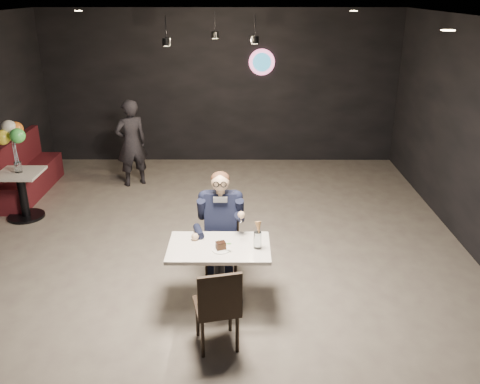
{
  "coord_description": "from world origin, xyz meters",
  "views": [
    {
      "loc": [
        0.43,
        -5.59,
        3.34
      ],
      "look_at": [
        0.4,
        -0.13,
        1.14
      ],
      "focal_mm": 38.0,
      "sensor_mm": 36.0,
      "label": 1
    }
  ],
  "objects_px": {
    "chair_near": "(216,305)",
    "passerby": "(131,143)",
    "booth_bench": "(28,167)",
    "side_table": "(23,194)",
    "chair_far": "(221,246)",
    "seated_man": "(221,226)",
    "sundae_glass": "(258,240)",
    "balloon_vase": "(18,167)",
    "main_table": "(219,276)"
  },
  "relations": [
    {
      "from": "sundae_glass",
      "to": "booth_bench",
      "type": "bearing_deg",
      "value": 138.58
    },
    {
      "from": "main_table",
      "to": "sundae_glass",
      "type": "height_order",
      "value": "sundae_glass"
    },
    {
      "from": "chair_near",
      "to": "booth_bench",
      "type": "distance_m",
      "value": 5.28
    },
    {
      "from": "chair_far",
      "to": "seated_man",
      "type": "height_order",
      "value": "seated_man"
    },
    {
      "from": "chair_far",
      "to": "balloon_vase",
      "type": "distance_m",
      "value": 3.62
    },
    {
      "from": "main_table",
      "to": "chair_far",
      "type": "distance_m",
      "value": 0.56
    },
    {
      "from": "main_table",
      "to": "booth_bench",
      "type": "bearing_deg",
      "value": 135.69
    },
    {
      "from": "main_table",
      "to": "seated_man",
      "type": "relative_size",
      "value": 0.76
    },
    {
      "from": "chair_far",
      "to": "side_table",
      "type": "distance_m",
      "value": 3.6
    },
    {
      "from": "chair_far",
      "to": "passerby",
      "type": "distance_m",
      "value": 3.69
    },
    {
      "from": "chair_near",
      "to": "side_table",
      "type": "distance_m",
      "value": 4.34
    },
    {
      "from": "chair_near",
      "to": "passerby",
      "type": "xyz_separation_m",
      "value": [
        -1.72,
        4.47,
        0.32
      ]
    },
    {
      "from": "chair_far",
      "to": "chair_near",
      "type": "relative_size",
      "value": 1.0
    },
    {
      "from": "chair_far",
      "to": "side_table",
      "type": "bearing_deg",
      "value": 150.14
    },
    {
      "from": "seated_man",
      "to": "booth_bench",
      "type": "bearing_deg",
      "value": 140.79
    },
    {
      "from": "main_table",
      "to": "booth_bench",
      "type": "relative_size",
      "value": 0.57
    },
    {
      "from": "main_table",
      "to": "seated_man",
      "type": "xyz_separation_m",
      "value": [
        0.0,
        0.55,
        0.34
      ]
    },
    {
      "from": "booth_bench",
      "to": "side_table",
      "type": "height_order",
      "value": "booth_bench"
    },
    {
      "from": "sundae_glass",
      "to": "balloon_vase",
      "type": "distance_m",
      "value": 4.27
    },
    {
      "from": "chair_far",
      "to": "sundae_glass",
      "type": "distance_m",
      "value": 0.82
    },
    {
      "from": "booth_bench",
      "to": "passerby",
      "type": "bearing_deg",
      "value": 14.86
    },
    {
      "from": "chair_near",
      "to": "sundae_glass",
      "type": "xyz_separation_m",
      "value": [
        0.41,
        0.63,
        0.38
      ]
    },
    {
      "from": "seated_man",
      "to": "side_table",
      "type": "relative_size",
      "value": 1.82
    },
    {
      "from": "sundae_glass",
      "to": "passerby",
      "type": "relative_size",
      "value": 0.12
    },
    {
      "from": "seated_man",
      "to": "side_table",
      "type": "bearing_deg",
      "value": 150.14
    },
    {
      "from": "main_table",
      "to": "passerby",
      "type": "xyz_separation_m",
      "value": [
        -1.72,
        3.8,
        0.4
      ]
    },
    {
      "from": "chair_far",
      "to": "passerby",
      "type": "height_order",
      "value": "passerby"
    },
    {
      "from": "balloon_vase",
      "to": "chair_far",
      "type": "bearing_deg",
      "value": -29.86
    },
    {
      "from": "chair_near",
      "to": "seated_man",
      "type": "xyz_separation_m",
      "value": [
        0.0,
        1.22,
        0.26
      ]
    },
    {
      "from": "side_table",
      "to": "balloon_vase",
      "type": "xyz_separation_m",
      "value": [
        0.0,
        0.0,
        0.43
      ]
    },
    {
      "from": "main_table",
      "to": "booth_bench",
      "type": "height_order",
      "value": "booth_bench"
    },
    {
      "from": "main_table",
      "to": "sundae_glass",
      "type": "distance_m",
      "value": 0.63
    },
    {
      "from": "passerby",
      "to": "sundae_glass",
      "type": "bearing_deg",
      "value": 88.24
    },
    {
      "from": "sundae_glass",
      "to": "side_table",
      "type": "relative_size",
      "value": 0.24
    },
    {
      "from": "main_table",
      "to": "seated_man",
      "type": "distance_m",
      "value": 0.65
    },
    {
      "from": "side_table",
      "to": "chair_far",
      "type": "bearing_deg",
      "value": -29.86
    },
    {
      "from": "chair_far",
      "to": "seated_man",
      "type": "relative_size",
      "value": 0.64
    },
    {
      "from": "seated_man",
      "to": "sundae_glass",
      "type": "height_order",
      "value": "seated_man"
    },
    {
      "from": "balloon_vase",
      "to": "booth_bench",
      "type": "bearing_deg",
      "value": 106.7
    },
    {
      "from": "main_table",
      "to": "balloon_vase",
      "type": "height_order",
      "value": "balloon_vase"
    },
    {
      "from": "chair_far",
      "to": "chair_near",
      "type": "distance_m",
      "value": 1.22
    },
    {
      "from": "sundae_glass",
      "to": "passerby",
      "type": "bearing_deg",
      "value": 119.05
    },
    {
      "from": "passerby",
      "to": "seated_man",
      "type": "bearing_deg",
      "value": 87.09
    },
    {
      "from": "seated_man",
      "to": "side_table",
      "type": "height_order",
      "value": "seated_man"
    },
    {
      "from": "main_table",
      "to": "passerby",
      "type": "height_order",
      "value": "passerby"
    },
    {
      "from": "sundae_glass",
      "to": "booth_bench",
      "type": "xyz_separation_m",
      "value": [
        -3.84,
        3.39,
        -0.36
      ]
    },
    {
      "from": "balloon_vase",
      "to": "passerby",
      "type": "bearing_deg",
      "value": 45.92
    },
    {
      "from": "booth_bench",
      "to": "passerby",
      "type": "xyz_separation_m",
      "value": [
        1.71,
        0.45,
        0.29
      ]
    },
    {
      "from": "side_table",
      "to": "sundae_glass",
      "type": "bearing_deg",
      "value": -33.99
    },
    {
      "from": "chair_near",
      "to": "passerby",
      "type": "distance_m",
      "value": 4.8
    }
  ]
}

